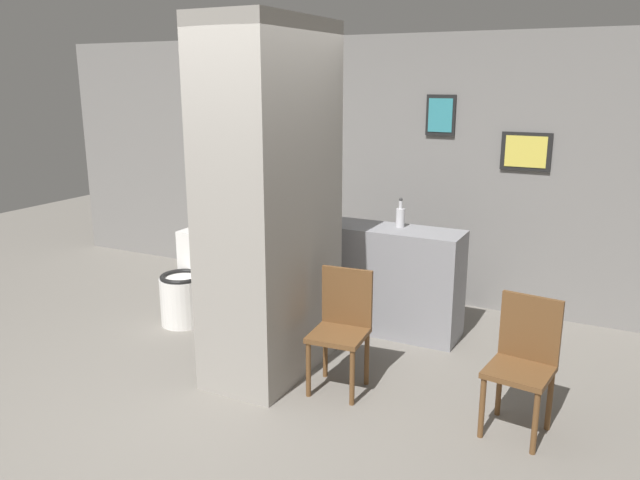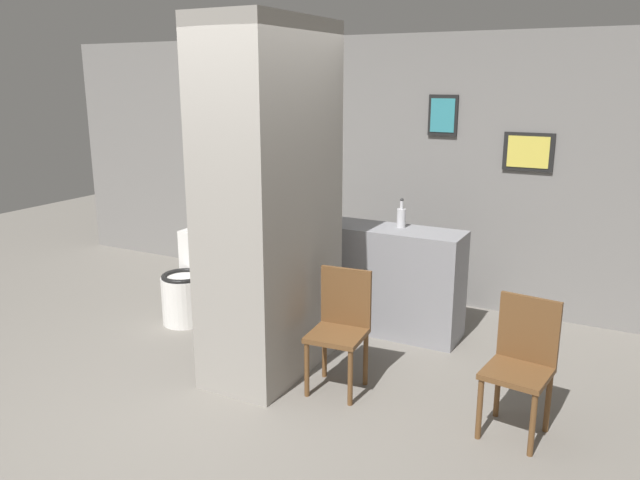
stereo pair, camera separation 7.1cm
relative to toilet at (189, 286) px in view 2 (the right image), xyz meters
name	(u,v)px [view 2 (the right image)]	position (x,y,z in m)	size (l,w,h in m)	color
ground_plane	(226,396)	(1.16, -1.03, -0.34)	(14.00, 14.00, 0.00)	slate
wall_back	(375,168)	(1.16, 1.60, 0.97)	(8.00, 0.09, 2.60)	gray
pillar_center	(270,203)	(1.20, -0.45, 0.97)	(0.64, 1.16, 2.60)	gray
counter_shelf	(383,279)	(1.67, 0.62, 0.13)	(1.39, 0.44, 0.94)	gray
toilet	(189,286)	(0.00, 0.00, 0.00)	(0.41, 0.57, 0.81)	white
chair_near_pillar	(341,325)	(1.81, -0.51, 0.14)	(0.41, 0.41, 0.87)	brown
chair_by_doorway	(521,361)	(3.06, -0.52, 0.14)	(0.42, 0.42, 0.87)	brown
bicycle	(294,276)	(0.74, 0.67, 0.01)	(1.61, 0.42, 0.72)	black
bottle_tall	(401,217)	(1.79, 0.70, 0.70)	(0.08, 0.08, 0.26)	silver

